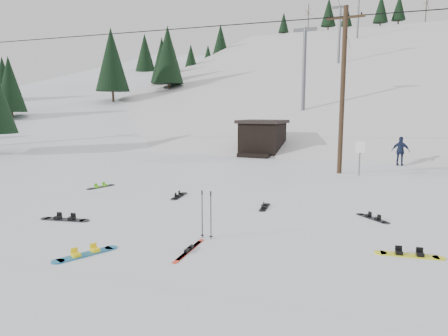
% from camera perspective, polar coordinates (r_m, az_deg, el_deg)
% --- Properties ---
extents(ground, '(200.00, 200.00, 0.00)m').
position_cam_1_polar(ground, '(10.89, -6.30, -10.56)').
color(ground, white).
rests_on(ground, ground).
extents(ski_slope, '(60.00, 85.24, 65.97)m').
position_cam_1_polar(ski_slope, '(65.90, 19.37, -5.82)').
color(ski_slope, silver).
rests_on(ski_slope, ground).
extents(ridge_left, '(47.54, 95.03, 58.38)m').
position_cam_1_polar(ridge_left, '(71.75, -11.19, -3.56)').
color(ridge_left, white).
rests_on(ridge_left, ground).
extents(treeline_left, '(20.00, 64.00, 10.00)m').
position_cam_1_polar(treeline_left, '(62.80, -14.26, 4.81)').
color(treeline_left, black).
rests_on(treeline_left, ground).
extents(treeline_crest, '(50.00, 6.00, 10.00)m').
position_cam_1_polar(treeline_crest, '(95.04, 21.50, 5.58)').
color(treeline_crest, black).
rests_on(treeline_crest, ski_slope).
extents(utility_pole, '(2.00, 0.26, 9.00)m').
position_cam_1_polar(utility_pole, '(23.10, 16.59, 10.84)').
color(utility_pole, '#3A2819').
rests_on(utility_pole, ground).
extents(trail_sign, '(0.50, 0.09, 1.85)m').
position_cam_1_polar(trail_sign, '(22.62, 18.84, 2.16)').
color(trail_sign, '#595B60').
rests_on(trail_sign, ground).
extents(lift_hut, '(3.40, 4.10, 2.75)m').
position_cam_1_polar(lift_hut, '(31.58, 5.48, 4.34)').
color(lift_hut, black).
rests_on(lift_hut, ground).
extents(lift_tower_near, '(2.20, 0.36, 8.00)m').
position_cam_1_polar(lift_tower_near, '(40.17, 11.40, 14.33)').
color(lift_tower_near, '#595B60').
rests_on(lift_tower_near, ski_slope).
extents(lift_tower_mid, '(2.20, 0.36, 8.00)m').
position_cam_1_polar(lift_tower_mid, '(60.54, 16.19, 18.27)').
color(lift_tower_mid, '#595B60').
rests_on(lift_tower_mid, ski_slope).
extents(lift_tower_far, '(2.20, 0.36, 8.00)m').
position_cam_1_polar(lift_tower_far, '(81.25, 18.63, 20.18)').
color(lift_tower_far, '#595B60').
rests_on(lift_tower_far, ski_slope).
extents(hero_snowboard, '(0.80, 1.57, 0.12)m').
position_cam_1_polar(hero_snowboard, '(10.52, -19.16, -11.49)').
color(hero_snowboard, '#1973A7').
rests_on(hero_snowboard, ground).
extents(hero_skis, '(0.31, 1.79, 0.09)m').
position_cam_1_polar(hero_skis, '(10.27, -5.01, -11.57)').
color(hero_skis, red).
rests_on(hero_skis, ground).
extents(ski_poles, '(0.37, 0.10, 1.33)m').
position_cam_1_polar(ski_poles, '(11.02, -2.52, -6.59)').
color(ski_poles, black).
rests_on(ski_poles, ground).
extents(board_scatter_a, '(1.66, 0.63, 0.12)m').
position_cam_1_polar(board_scatter_a, '(13.93, -21.78, -6.79)').
color(board_scatter_a, black).
rests_on(board_scatter_a, ground).
extents(board_scatter_b, '(0.52, 1.48, 0.11)m').
position_cam_1_polar(board_scatter_b, '(16.50, -6.41, -3.96)').
color(board_scatter_b, black).
rests_on(board_scatter_b, ground).
extents(board_scatter_c, '(0.49, 1.50, 0.11)m').
position_cam_1_polar(board_scatter_c, '(19.18, -17.18, -2.56)').
color(board_scatter_c, black).
rests_on(board_scatter_c, ground).
extents(board_scatter_d, '(1.10, 1.02, 0.10)m').
position_cam_1_polar(board_scatter_d, '(13.96, 20.47, -6.71)').
color(board_scatter_d, black).
rests_on(board_scatter_d, ground).
extents(board_scatter_e, '(1.59, 0.51, 0.11)m').
position_cam_1_polar(board_scatter_e, '(10.88, 24.95, -11.17)').
color(board_scatter_e, '#FCFE1C').
rests_on(board_scatter_e, ground).
extents(board_scatter_f, '(0.41, 1.28, 0.09)m').
position_cam_1_polar(board_scatter_f, '(14.62, 5.84, -5.56)').
color(board_scatter_f, black).
rests_on(board_scatter_f, ground).
extents(skier_navy, '(1.13, 0.59, 1.85)m').
position_cam_1_polar(skier_navy, '(27.72, 23.92, 2.21)').
color(skier_navy, '#192340').
rests_on(skier_navy, ground).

